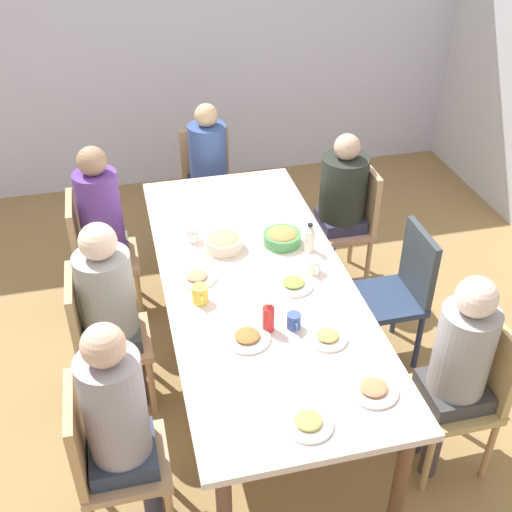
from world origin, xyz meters
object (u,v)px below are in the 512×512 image
Objects in this scene: plate_5 at (247,337)px; bottle_0 at (268,317)px; chair_3 at (105,456)px; plate_0 at (373,389)px; plate_3 at (293,284)px; bottle_1 at (310,238)px; person_3 at (120,419)px; bowl_1 at (223,241)px; cup_0 at (200,294)px; dining_table at (256,287)px; person_4 at (458,361)px; person_6 at (110,302)px; cup_2 at (193,234)px; cup_3 at (294,321)px; plate_2 at (308,422)px; chair_0 at (351,218)px; plate_1 at (197,277)px; bowl_0 at (282,237)px; person_0 at (341,196)px; chair_2 at (94,252)px; chair_6 at (99,335)px; chair_1 at (208,180)px; chair_4 at (468,387)px; person_1 at (209,165)px; person_2 at (104,221)px; cup_1 at (313,266)px; chair_5 at (399,288)px; plate_4 at (327,337)px.

bottle_0 reaches higher than plate_5.
chair_3 reaches higher than plate_0.
bottle_1 is (-0.31, 0.19, 0.07)m from plate_3.
person_3 is 1.56m from bottle_1.
bowl_1 is 0.52m from cup_0.
person_4 reaches higher than dining_table.
person_4 is at bearing 62.66° from person_6.
cup_2 is 0.98m from cup_3.
bottle_0 is at bearing -178.63° from plate_2.
chair_0 is 3.90× the size of bowl_1.
plate_1 reaches higher than dining_table.
person_4 is (0.00, 1.61, -0.03)m from person_3.
bowl_0 is at bearing -51.35° from chair_0.
person_0 is 9.58× the size of cup_2.
cup_3 is at bearing 37.53° from chair_2.
bottle_0 reaches higher than chair_6.
bowl_0 is 0.72m from cup_0.
chair_1 reaches higher than cup_2.
cup_0 is at bearing -3.73° from plate_1.
chair_4 is 1.53m from plate_1.
bottle_1 is (-1.02, 1.26, 0.32)m from chair_3.
chair_1 is 0.75× the size of person_4.
person_1 is 1.40m from bottle_1.
bowl_0 is at bearing 169.23° from plate_2.
chair_2 is at bearing -90.00° from chair_0.
cup_3 is (-0.03, 0.25, 0.03)m from plate_5.
chair_3 is (1.66, -0.09, -0.22)m from person_2.
person_0 is 2.07m from plate_2.
chair_2 reaches higher than cup_1.
chair_5 is at bearing 30.26° from person_1.
person_4 is (0.00, 1.70, 0.20)m from chair_3.
chair_1 is 1.33m from bowl_1.
person_0 reaches higher than plate_1.
chair_5 reaches higher than bowl_0.
person_6 is at bearing -96.81° from plate_3.
person_6 is 5.27× the size of plate_5.
chair_2 reaches higher than plate_0.
person_3 is 1.39m from cup_2.
chair_2 is at bearing -149.92° from cup_0.
cup_1 is 0.50m from cup_3.
chair_3 is at bearing -56.49° from plate_3.
cup_1 reaches higher than dining_table.
chair_1 reaches higher than plate_1.
chair_5 is at bearing 116.08° from person_3.
person_2 is 0.85m from bowl_1.
chair_0 is 4.19× the size of plate_1.
plate_2 and plate_4 have the same top height.
chair_5 reaches higher than cup_1.
chair_6 reaches higher than cup_2.
chair_6 is 0.64m from cup_0.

